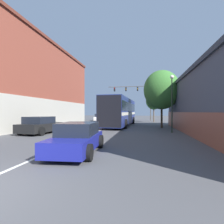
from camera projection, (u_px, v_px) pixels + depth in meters
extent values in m
cube|color=silver|center=(110.00, 126.00, 21.62)|extent=(0.14, 48.72, 0.01)
cube|color=brown|center=(29.00, 87.00, 22.72)|extent=(8.04, 20.18, 10.16)
cube|color=#B7B2A3|center=(58.00, 113.00, 22.03)|extent=(0.24, 19.77, 3.20)
cube|color=brown|center=(29.00, 49.00, 22.71)|extent=(8.37, 20.38, 0.30)
cube|color=#995138|center=(189.00, 124.00, 13.38)|extent=(0.24, 20.67, 1.75)
cube|color=navy|center=(120.00, 111.00, 22.49)|extent=(3.06, 12.58, 3.20)
cube|color=black|center=(120.00, 107.00, 22.48)|extent=(3.09, 12.34, 1.02)
cube|color=beige|center=(120.00, 113.00, 22.49)|extent=(3.09, 12.46, 0.32)
cube|color=black|center=(109.00, 111.00, 16.42)|extent=(2.40, 0.18, 3.07)
cylinder|color=black|center=(117.00, 120.00, 26.54)|extent=(0.35, 1.01, 1.00)
cylinder|color=black|center=(133.00, 120.00, 25.98)|extent=(0.35, 1.01, 1.00)
cylinder|color=black|center=(103.00, 124.00, 19.00)|extent=(0.35, 1.01, 1.00)
cylinder|color=black|center=(126.00, 124.00, 18.44)|extent=(0.35, 1.01, 1.00)
cube|color=navy|center=(77.00, 142.00, 7.55)|extent=(1.86, 3.93, 0.58)
cube|color=black|center=(78.00, 129.00, 7.78)|extent=(1.61, 2.09, 0.55)
cylinder|color=black|center=(68.00, 141.00, 8.82)|extent=(0.26, 0.64, 0.63)
cylinder|color=black|center=(100.00, 141.00, 8.64)|extent=(0.26, 0.64, 0.63)
cylinder|color=black|center=(45.00, 151.00, 6.46)|extent=(0.26, 0.64, 0.63)
cylinder|color=black|center=(89.00, 153.00, 6.28)|extent=(0.26, 0.64, 0.63)
cube|color=silver|center=(100.00, 118.00, 33.43)|extent=(2.01, 4.02, 0.65)
cube|color=black|center=(100.00, 115.00, 33.23)|extent=(1.71, 2.15, 0.56)
cylinder|color=black|center=(96.00, 119.00, 34.71)|extent=(0.28, 0.68, 0.67)
cylinder|color=black|center=(105.00, 119.00, 34.55)|extent=(0.28, 0.68, 0.67)
cylinder|color=black|center=(94.00, 120.00, 32.30)|extent=(0.28, 0.68, 0.67)
cylinder|color=black|center=(103.00, 120.00, 32.15)|extent=(0.28, 0.68, 0.67)
cube|color=black|center=(41.00, 127.00, 14.34)|extent=(2.20, 3.97, 0.66)
cube|color=black|center=(39.00, 120.00, 14.15)|extent=(1.89, 2.13, 0.55)
cylinder|color=black|center=(40.00, 128.00, 15.74)|extent=(0.28, 0.67, 0.66)
cylinder|color=black|center=(59.00, 128.00, 15.23)|extent=(0.28, 0.67, 0.66)
cylinder|color=black|center=(20.00, 131.00, 13.45)|extent=(0.28, 0.67, 0.66)
cylinder|color=black|center=(42.00, 131.00, 12.94)|extent=(0.28, 0.67, 0.66)
cylinder|color=#514C47|center=(151.00, 103.00, 34.78)|extent=(0.18, 0.18, 7.22)
cylinder|color=#514C47|center=(129.00, 87.00, 35.53)|extent=(8.59, 0.12, 0.12)
cube|color=black|center=(138.00, 89.00, 35.23)|extent=(0.28, 0.24, 0.80)
sphere|color=black|center=(138.00, 88.00, 35.08)|extent=(0.18, 0.18, 0.18)
sphere|color=orange|center=(138.00, 89.00, 35.08)|extent=(0.18, 0.18, 0.18)
sphere|color=black|center=(138.00, 90.00, 35.08)|extent=(0.18, 0.18, 0.18)
cube|color=black|center=(126.00, 89.00, 35.64)|extent=(0.28, 0.24, 0.80)
sphere|color=black|center=(126.00, 88.00, 35.49)|extent=(0.18, 0.18, 0.18)
sphere|color=orange|center=(126.00, 89.00, 35.49)|extent=(0.18, 0.18, 0.18)
sphere|color=black|center=(126.00, 90.00, 35.49)|extent=(0.18, 0.18, 0.18)
cube|color=black|center=(115.00, 89.00, 36.06)|extent=(0.28, 0.24, 0.80)
sphere|color=red|center=(114.00, 88.00, 35.91)|extent=(0.18, 0.18, 0.18)
sphere|color=black|center=(114.00, 89.00, 35.91)|extent=(0.18, 0.18, 0.18)
sphere|color=black|center=(114.00, 91.00, 35.91)|extent=(0.18, 0.18, 0.18)
cone|color=#233323|center=(172.00, 131.00, 15.00)|extent=(0.26, 0.26, 0.20)
cylinder|color=#233323|center=(172.00, 105.00, 15.00)|extent=(0.10, 0.10, 4.67)
sphere|color=#EFE5CC|center=(172.00, 77.00, 14.99)|extent=(0.33, 0.33, 0.33)
cylinder|color=#3D2D1E|center=(162.00, 116.00, 19.41)|extent=(0.22, 0.22, 2.55)
ellipsoid|color=#38702D|center=(162.00, 90.00, 19.41)|extent=(3.96, 3.56, 4.35)
cylinder|color=brown|center=(154.00, 115.00, 30.20)|extent=(0.17, 0.17, 2.51)
ellipsoid|color=#2D5B28|center=(154.00, 101.00, 30.19)|extent=(2.69, 2.42, 2.96)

